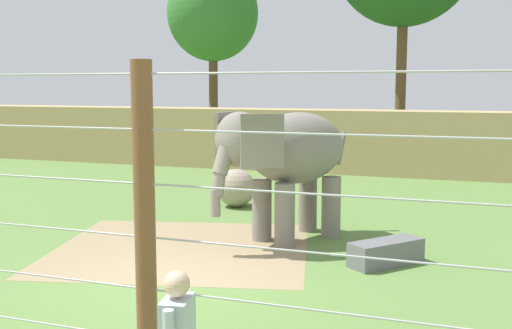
% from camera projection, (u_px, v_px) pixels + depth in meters
% --- Properties ---
extents(ground_plane, '(120.00, 120.00, 0.00)m').
position_uv_depth(ground_plane, '(169.00, 285.00, 9.73)').
color(ground_plane, '#5B7F3D').
extents(dirt_patch, '(5.83, 5.57, 0.01)m').
position_uv_depth(dirt_patch, '(182.00, 248.00, 11.93)').
color(dirt_patch, '#937F5B').
rests_on(dirt_patch, ground).
extents(embankment_wall, '(36.00, 1.80, 2.30)m').
position_uv_depth(embankment_wall, '(344.00, 141.00, 22.52)').
color(embankment_wall, tan).
rests_on(embankment_wall, ground).
extents(elephant, '(2.60, 3.27, 2.68)m').
position_uv_depth(elephant, '(287.00, 155.00, 12.31)').
color(elephant, gray).
rests_on(elephant, ground).
extents(enrichment_ball, '(1.01, 1.01, 1.01)m').
position_uv_depth(enrichment_ball, '(236.00, 188.00, 15.99)').
color(enrichment_ball, gray).
rests_on(enrichment_ball, ground).
extents(cable_fence, '(10.90, 0.21, 3.41)m').
position_uv_depth(cable_fence, '(19.00, 222.00, 6.51)').
color(cable_fence, brown).
rests_on(cable_fence, ground).
extents(feed_trough, '(1.28, 1.40, 0.44)m').
position_uv_depth(feed_trough, '(386.00, 253.00, 10.81)').
color(feed_trough, slate).
rests_on(feed_trough, ground).
extents(tree_behind_wall, '(4.46, 4.46, 9.07)m').
position_uv_depth(tree_behind_wall, '(213.00, 14.00, 29.79)').
color(tree_behind_wall, brown).
rests_on(tree_behind_wall, ground).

